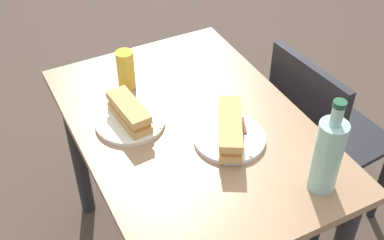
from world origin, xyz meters
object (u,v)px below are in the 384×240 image
Objects in this scene: baguette_sandwich_near at (230,128)px; beer_glass at (126,70)px; plate_far at (130,122)px; knife_far at (142,112)px; chair_far at (317,134)px; dining_table at (192,154)px; knife_near at (245,134)px; baguette_sandwich_far at (129,112)px; plate_near at (229,138)px; water_bottle at (328,155)px.

baguette_sandwich_near is 0.45m from beer_glass.
plate_far is 0.05m from knife_far.
chair_far reaches higher than plate_far.
dining_table is 0.24m from knife_near.
baguette_sandwich_far is (-0.11, -0.73, 0.31)m from chair_far.
plate_far is at bearing -128.13° from knife_near.
chair_far is 0.59m from baguette_sandwich_near.
plate_near is 0.31m from knife_far.
dining_table is at bearing -90.76° from chair_far.
baguette_sandwich_near is at bearing 23.56° from beer_glass.
chair_far is at bearing 79.99° from knife_far.
beer_glass is (-0.20, 0.07, 0.02)m from baguette_sandwich_far.
plate_far is at bearing -142.80° from water_bottle.
dining_table is 0.57m from chair_far.
dining_table is 0.37m from beer_glass.
water_bottle is (0.29, 0.13, 0.07)m from baguette_sandwich_near.
baguette_sandwich_near is at bearing -154.78° from water_bottle.
plate_far reaches higher than dining_table.
dining_table is at bearing -149.51° from baguette_sandwich_near.
baguette_sandwich_far is 1.40× the size of beer_glass.
knife_far is (-0.12, -0.69, 0.28)m from chair_far.
knife_far is (-0.02, 0.05, 0.01)m from plate_far.
beer_glass reaches higher than knife_near.
chair_far is 0.75m from knife_far.
dining_table is 0.25m from plate_far.
knife_near is 0.49m from beer_glass.
baguette_sandwich_far is (-0.23, -0.30, 0.03)m from knife_near.
baguette_sandwich_near is 1.08× the size of plate_far.
plate_far is (-0.22, -0.25, 0.00)m from plate_near.
beer_glass reaches higher than plate_far.
beer_glass is (-0.41, -0.18, 0.06)m from plate_near.
dining_table is at bearing 48.59° from knife_far.
plate_near is 0.04m from baguette_sandwich_near.
baguette_sandwich_near is at bearing 30.49° from dining_table.
plate_far is 0.04m from baguette_sandwich_far.
knife_near reaches higher than dining_table.
beer_glass reaches higher than dining_table.
water_bottle reaches higher than baguette_sandwich_near.
dining_table is at bearing 61.04° from plate_far.
plate_near is 0.05m from knife_near.
water_bottle reaches higher than knife_near.
plate_near is 0.33m from plate_far.
baguette_sandwich_far is at bearing -98.18° from chair_far.
beer_glass is at bearing -159.52° from dining_table.
knife_far is (-0.11, -0.13, 0.15)m from dining_table.
water_bottle reaches higher than plate_near.
chair_far is 2.78× the size of water_bottle.
chair_far is at bearing 106.31° from knife_near.
knife_far is 0.58× the size of water_bottle.
beer_glass reaches higher than baguette_sandwich_far.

